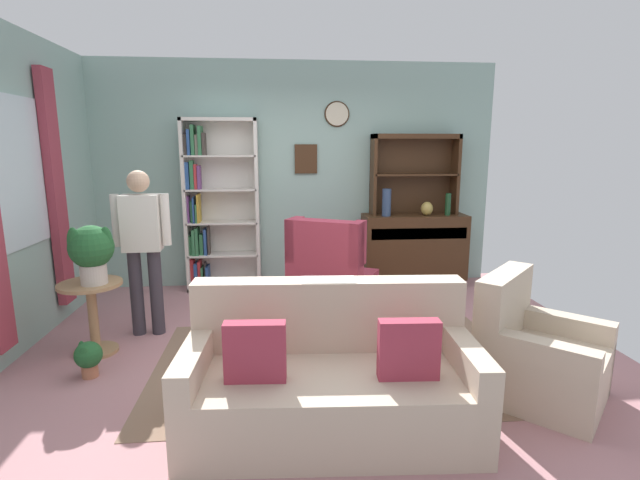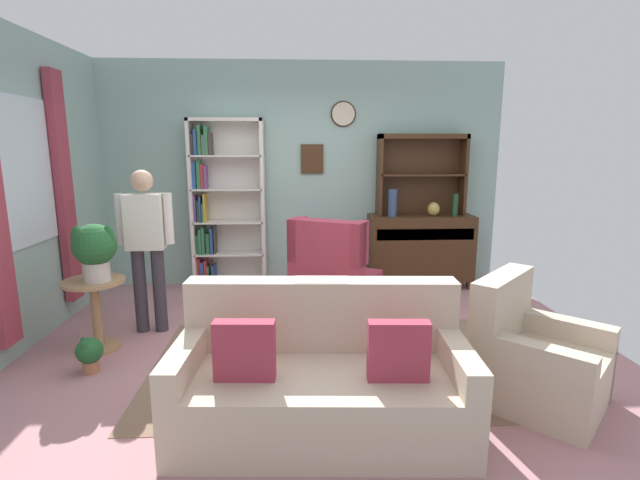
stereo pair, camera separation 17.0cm
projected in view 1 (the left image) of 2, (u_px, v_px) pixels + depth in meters
ground_plane at (311, 350)px, 4.18m from camera, size 5.40×4.60×0.02m
wall_back at (298, 175)px, 5.98m from camera, size 5.00×0.09×2.80m
area_rug at (338, 363)px, 3.90m from camera, size 2.98×1.87×0.01m
bookshelf at (215, 207)px, 5.77m from camera, size 0.90×0.30×2.10m
sideboard at (414, 246)px, 6.02m from camera, size 1.30×0.45×0.92m
sideboard_hutch at (414, 163)px, 5.92m from camera, size 1.10×0.26×1.00m
vase_tall at (387, 202)px, 5.80m from camera, size 0.11×0.11×0.34m
vase_round at (427, 209)px, 5.87m from camera, size 0.15×0.15×0.17m
bottle_wine at (448, 204)px, 5.87m from camera, size 0.07×0.07×0.28m
couch_floral at (330, 381)px, 2.97m from camera, size 1.85×0.96×0.90m
armchair_floral at (536, 358)px, 3.35m from camera, size 1.08×1.08×0.88m
wingback_chair at (331, 280)px, 4.97m from camera, size 1.06×1.07×1.05m
plant_stand at (92, 310)px, 4.04m from camera, size 0.52×0.52×0.63m
potted_plant_large at (91, 250)px, 3.89m from camera, size 0.36×0.36×0.50m
potted_plant_small at (88, 357)px, 3.65m from camera, size 0.21×0.21×0.29m
person_reading at (143, 241)px, 4.36m from camera, size 0.52×0.21×1.56m
coffee_table at (325, 331)px, 3.67m from camera, size 0.80×0.50×0.42m
book_stack at (338, 320)px, 3.62m from camera, size 0.17×0.15×0.07m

